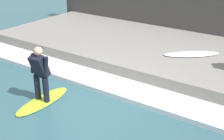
{
  "coord_description": "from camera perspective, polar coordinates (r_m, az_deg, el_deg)",
  "views": [
    {
      "loc": [
        -4.93,
        -4.05,
        3.73
      ],
      "look_at": [
        0.85,
        0.0,
        0.7
      ],
      "focal_mm": 50.0,
      "sensor_mm": 36.0,
      "label": 1
    }
  ],
  "objects": [
    {
      "name": "surfboard_riding",
      "position": [
        7.84,
        -12.52,
        -5.52
      ],
      "size": [
        1.71,
        0.62,
        0.06
      ],
      "color": "#BFE02D",
      "rests_on": "ground_plane"
    },
    {
      "name": "back_wall",
      "position": [
        12.3,
        15.03,
        9.12
      ],
      "size": [
        0.5,
        12.65,
        1.78
      ],
      "primitive_type": "cube",
      "color": "#474442",
      "rests_on": "ground_plane"
    },
    {
      "name": "wave_foam_crest",
      "position": [
        8.21,
        1.44,
        -3.27
      ],
      "size": [
        0.96,
        11.45,
        0.13
      ],
      "primitive_type": "cube",
      "color": "white",
      "rests_on": "ground_plane"
    },
    {
      "name": "concrete_ledge",
      "position": [
        10.32,
        9.75,
        3.0
      ],
      "size": [
        4.4,
        12.05,
        0.43
      ],
      "primitive_type": "cube",
      "color": "gray",
      "rests_on": "ground_plane"
    },
    {
      "name": "surfboard_spare",
      "position": [
        9.72,
        14.34,
        2.87
      ],
      "size": [
        1.54,
        1.65,
        0.06
      ],
      "color": "silver",
      "rests_on": "concrete_ledge"
    },
    {
      "name": "ground_plane",
      "position": [
        7.39,
        -3.82,
        -7.14
      ],
      "size": [
        28.0,
        28.0,
        0.0
      ],
      "primitive_type": "plane",
      "color": "#335B66"
    },
    {
      "name": "surfer_riding",
      "position": [
        7.5,
        -13.04,
        -0.24
      ],
      "size": [
        0.4,
        0.58,
        1.36
      ],
      "color": "black",
      "rests_on": "surfboard_riding"
    }
  ]
}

